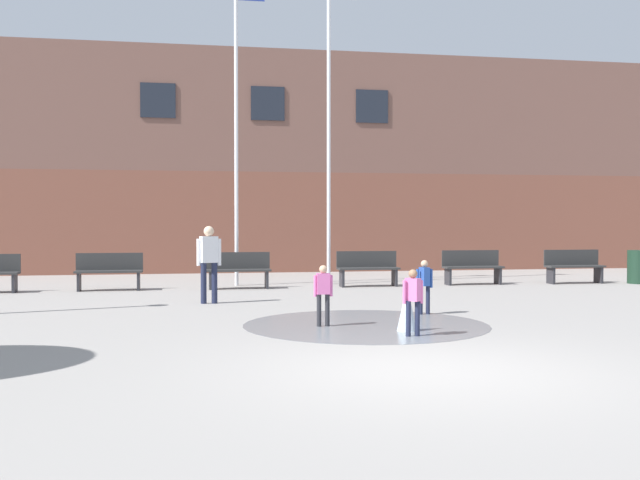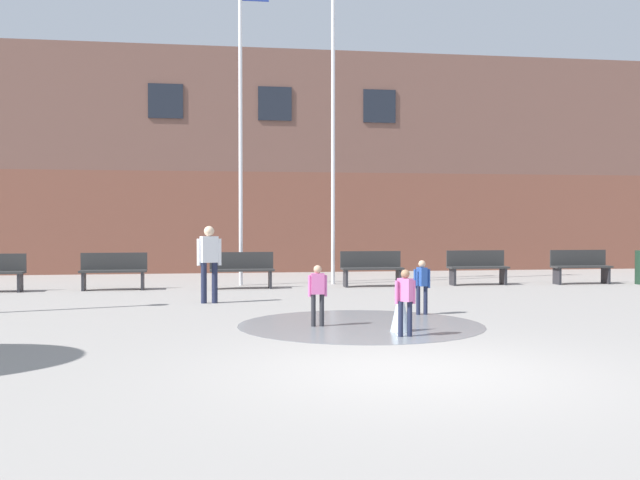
% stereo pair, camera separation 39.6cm
% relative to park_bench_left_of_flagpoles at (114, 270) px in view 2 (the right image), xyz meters
% --- Properties ---
extents(ground_plane, '(100.00, 100.00, 0.00)m').
position_rel_park_bench_left_of_flagpoles_xyz_m(ground_plane, '(4.51, -10.77, -0.48)').
color(ground_plane, gray).
extents(library_building, '(36.00, 6.05, 7.34)m').
position_rel_park_bench_left_of_flagpoles_xyz_m(library_building, '(4.51, 8.56, 3.19)').
color(library_building, brown).
rests_on(library_building, ground).
extents(splash_fountain, '(4.01, 4.01, 0.72)m').
position_rel_park_bench_left_of_flagpoles_xyz_m(splash_fountain, '(4.87, -7.30, -0.35)').
color(splash_fountain, gray).
rests_on(splash_fountain, ground).
extents(park_bench_left_of_flagpoles, '(1.60, 0.44, 0.91)m').
position_rel_park_bench_left_of_flagpoles_xyz_m(park_bench_left_of_flagpoles, '(0.00, 0.00, 0.00)').
color(park_bench_left_of_flagpoles, '#28282D').
rests_on(park_bench_left_of_flagpoles, ground).
extents(park_bench_under_left_flagpole, '(1.60, 0.44, 0.91)m').
position_rel_park_bench_left_of_flagpoles_xyz_m(park_bench_under_left_flagpole, '(3.14, -0.11, 0.00)').
color(park_bench_under_left_flagpole, '#28282D').
rests_on(park_bench_under_left_flagpole, ground).
extents(park_bench_under_right_flagpole, '(1.60, 0.44, 0.91)m').
position_rel_park_bench_left_of_flagpoles_xyz_m(park_bench_under_right_flagpole, '(6.48, -0.04, 0.00)').
color(park_bench_under_right_flagpole, '#28282D').
rests_on(park_bench_under_right_flagpole, ground).
extents(park_bench_near_trashcan, '(1.60, 0.44, 0.91)m').
position_rel_park_bench_left_of_flagpoles_xyz_m(park_bench_near_trashcan, '(9.36, 0.01, 0.00)').
color(park_bench_near_trashcan, '#28282D').
rests_on(park_bench_near_trashcan, ground).
extents(park_bench_far_right, '(1.60, 0.44, 0.91)m').
position_rel_park_bench_left_of_flagpoles_xyz_m(park_bench_far_right, '(12.22, -0.13, 0.00)').
color(park_bench_far_right, '#28282D').
rests_on(park_bench_far_right, ground).
extents(child_in_fountain, '(0.31, 0.13, 0.99)m').
position_rel_park_bench_left_of_flagpoles_xyz_m(child_in_fountain, '(3.99, -7.08, 0.10)').
color(child_in_fountain, '#28282D').
rests_on(child_in_fountain, ground).
extents(child_with_pink_shirt, '(0.31, 0.24, 0.99)m').
position_rel_park_bench_left_of_flagpoles_xyz_m(child_with_pink_shirt, '(5.09, -8.33, 0.10)').
color(child_with_pink_shirt, '#1E233D').
rests_on(child_with_pink_shirt, ground).
extents(adult_watching, '(0.50, 0.29, 1.59)m').
position_rel_park_bench_left_of_flagpoles_xyz_m(adult_watching, '(2.30, -3.37, 0.45)').
color(adult_watching, '#1E233D').
rests_on(adult_watching, ground).
extents(child_running, '(0.31, 0.23, 0.99)m').
position_rel_park_bench_left_of_flagpoles_xyz_m(child_running, '(6.08, -5.88, 0.10)').
color(child_running, '#1E233D').
rests_on(child_running, ground).
extents(flagpole_left, '(0.80, 0.10, 8.30)m').
position_rel_park_bench_left_of_flagpoles_xyz_m(flagpole_left, '(3.19, 0.84, 3.92)').
color(flagpole_left, silver).
rests_on(flagpole_left, ground).
extents(flagpole_right, '(0.80, 0.10, 8.46)m').
position_rel_park_bench_left_of_flagpoles_xyz_m(flagpole_right, '(5.65, 0.84, 4.00)').
color(flagpole_right, silver).
rests_on(flagpole_right, ground).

